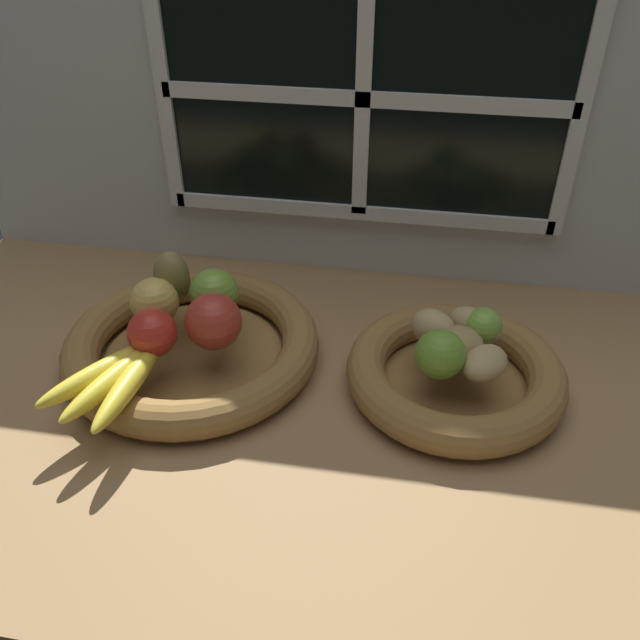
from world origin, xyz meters
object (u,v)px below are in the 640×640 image
Objects in this scene: pear_brown at (172,277)px; potato_small at (485,363)px; apple_golden_left at (154,303)px; potato_back at (474,325)px; banana_bunch_front at (117,376)px; lime_far at (482,327)px; apple_green_back at (214,293)px; apple_red_front at (152,333)px; potato_large at (460,344)px; fruit_bowl_right at (455,374)px; potato_oblong at (433,328)px; apple_red_right at (213,322)px; lime_near at (440,354)px; chili_pepper at (463,356)px; fruit_bowl_left at (192,345)px.

potato_small is at bearing -12.20° from pear_brown.
apple_golden_left is 0.89× the size of potato_back.
pear_brown is at bearing 88.46° from banana_bunch_front.
pear_brown reaches higher than lime_far.
lime_far is (45.79, -2.78, -1.53)cm from pear_brown.
apple_green_back reaches higher than potato_back.
apple_green_back reaches higher than apple_red_front.
apple_red_front is 41.41cm from potato_large.
apple_red_front reaches higher than fruit_bowl_right.
apple_green_back is at bearing 25.36° from apple_golden_left.
fruit_bowl_right is 43.90cm from apple_golden_left.
potato_oblong is (39.63, 15.87, 1.15)cm from banana_bunch_front.
apple_red_right is 1.22× the size of potato_oblong.
potato_large is 4.81cm from lime_near.
apple_red_right is 1.10× the size of potato_small.
fruit_bowl_right is at bearing 114.98° from chili_pepper.
potato_back is 0.64× the size of chili_pepper.
fruit_bowl_left is at bearing -118.84° from apple_green_back.
apple_red_front is at bearing 178.42° from chili_pepper.
apple_golden_left is 1.28× the size of lime_far.
pear_brown is 47.09cm from potato_small.
fruit_bowl_right is 3.55× the size of pear_brown.
apple_red_right is 33.51cm from potato_large.
potato_back is 1.10× the size of potato_small.
apple_golden_left reaches higher than lime_far.
apple_red_right is 37.04cm from lime_far.
potato_back reaches higher than banana_bunch_front.
fruit_bowl_right is 3.83× the size of apple_red_right.
apple_green_back is at bearing 165.52° from lime_near.
apple_green_back reaches higher than potato_small.
chili_pepper is at bearing -41.53° from potato_oblong.
apple_green_back is (-35.57, 4.59, 6.50)cm from fruit_bowl_right.
potato_small reaches higher than chili_pepper.
pear_brown is at bearing 171.09° from potato_large.
potato_small is at bearing -5.02° from apple_golden_left.
apple_green_back is at bearing 62.72° from apple_red_front.
apple_red_right is at bearing 177.82° from lime_near.
apple_golden_left reaches higher than apple_red_front.
potato_back reaches higher than potato_small.
chili_pepper is at bearing -10.00° from pear_brown.
fruit_bowl_left is at bearing -180.00° from fruit_bowl_right.
potato_large is at bearing 16.76° from banana_bunch_front.
lime_near reaches higher than fruit_bowl_left.
pear_brown reaches higher than apple_red_front.
potato_oblong is (-3.64, 2.83, 5.44)cm from fruit_bowl_right.
apple_red_front is at bearing 72.16° from banana_bunch_front.
banana_bunch_front is at bearing -133.94° from apple_red_right.
apple_golden_left is at bearing 90.66° from banana_bunch_front.
potato_large is at bearing 0.00° from fruit_bowl_left.
apple_golden_left is at bearing 160.26° from apple_red_right.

